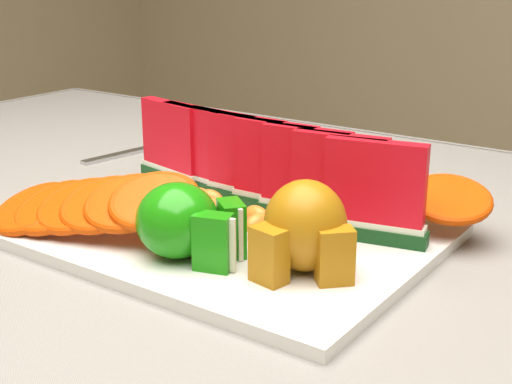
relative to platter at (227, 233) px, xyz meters
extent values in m
cube|color=#4B2F1E|center=(-0.04, -0.01, -0.03)|extent=(1.40, 0.90, 0.03)
cube|color=#4B2F1E|center=(-0.68, 0.38, -0.40)|extent=(0.06, 0.06, 0.72)
cube|color=gray|center=(-0.04, -0.01, -0.01)|extent=(1.52, 1.02, 0.01)
cube|color=gray|center=(-0.04, 0.50, -0.10)|extent=(1.52, 0.01, 0.20)
cube|color=silver|center=(0.00, 0.00, 0.00)|extent=(0.40, 0.30, 0.01)
ellipsoid|color=#1C8219|center=(0.01, -0.08, 0.04)|extent=(0.08, 0.08, 0.07)
cube|color=#1C8219|center=(0.05, -0.09, 0.03)|extent=(0.04, 0.03, 0.05)
cube|color=beige|center=(0.06, -0.09, 0.03)|extent=(0.03, 0.01, 0.05)
cube|color=#1C8219|center=(0.05, -0.05, 0.03)|extent=(0.04, 0.04, 0.05)
cube|color=beige|center=(0.05, -0.05, 0.03)|extent=(0.03, 0.02, 0.05)
ellipsoid|color=#987A0E|center=(0.12, -0.04, 0.05)|extent=(0.08, 0.08, 0.08)
cube|color=#987A0E|center=(0.11, -0.08, 0.03)|extent=(0.03, 0.02, 0.05)
cube|color=#987A0E|center=(0.15, -0.05, 0.03)|extent=(0.04, 0.04, 0.05)
cylinder|color=silver|center=(0.09, 0.20, 0.00)|extent=(0.22, 0.22, 0.01)
cube|color=silver|center=(-0.31, 0.18, 0.00)|extent=(0.04, 0.17, 0.00)
cube|color=silver|center=(-0.32, 0.27, 0.00)|extent=(0.01, 0.04, 0.00)
cube|color=silver|center=(-0.31, 0.27, 0.00)|extent=(0.01, 0.04, 0.00)
cube|color=silver|center=(-0.31, 0.27, 0.00)|extent=(0.01, 0.04, 0.00)
cube|color=#0D4109|center=(-0.15, 0.08, 0.01)|extent=(0.11, 0.04, 0.01)
cube|color=silver|center=(-0.15, 0.08, 0.02)|extent=(0.10, 0.04, 0.01)
cube|color=red|center=(-0.15, 0.08, 0.07)|extent=(0.10, 0.04, 0.08)
cube|color=#0D4109|center=(-0.11, 0.08, 0.01)|extent=(0.11, 0.04, 0.01)
cube|color=silver|center=(-0.11, 0.08, 0.02)|extent=(0.10, 0.03, 0.01)
cube|color=red|center=(-0.11, 0.08, 0.07)|extent=(0.10, 0.03, 0.08)
cube|color=#0D4109|center=(-0.07, 0.07, 0.01)|extent=(0.11, 0.03, 0.01)
cube|color=silver|center=(-0.07, 0.07, 0.02)|extent=(0.10, 0.03, 0.01)
cube|color=red|center=(-0.07, 0.07, 0.07)|extent=(0.10, 0.02, 0.08)
cube|color=#0D4109|center=(-0.03, 0.07, 0.01)|extent=(0.11, 0.02, 0.01)
cube|color=silver|center=(-0.03, 0.07, 0.02)|extent=(0.10, 0.02, 0.01)
cube|color=red|center=(-0.03, 0.07, 0.07)|extent=(0.10, 0.02, 0.08)
cube|color=#0D4109|center=(0.01, 0.06, 0.01)|extent=(0.11, 0.02, 0.01)
cube|color=silver|center=(0.01, 0.06, 0.02)|extent=(0.10, 0.02, 0.01)
cube|color=red|center=(0.01, 0.06, 0.07)|extent=(0.10, 0.02, 0.08)
cube|color=#0D4109|center=(0.05, 0.06, 0.01)|extent=(0.11, 0.03, 0.01)
cube|color=silver|center=(0.05, 0.06, 0.02)|extent=(0.10, 0.03, 0.01)
cube|color=red|center=(0.05, 0.06, 0.07)|extent=(0.10, 0.02, 0.08)
cube|color=#0D4109|center=(0.09, 0.06, 0.01)|extent=(0.11, 0.04, 0.01)
cube|color=silver|center=(0.09, 0.06, 0.02)|extent=(0.10, 0.03, 0.01)
cube|color=red|center=(0.09, 0.06, 0.07)|extent=(0.10, 0.03, 0.08)
cube|color=#0D4109|center=(0.13, 0.05, 0.01)|extent=(0.11, 0.04, 0.01)
cube|color=silver|center=(0.13, 0.05, 0.02)|extent=(0.10, 0.04, 0.01)
cube|color=red|center=(0.13, 0.05, 0.07)|extent=(0.10, 0.04, 0.08)
cylinder|color=#F13A00|center=(-0.17, -0.10, 0.02)|extent=(0.09, 0.09, 0.04)
torus|color=#DB5903|center=(-0.17, -0.10, 0.02)|extent=(0.11, 0.10, 0.04)
cylinder|color=#F13A00|center=(-0.14, -0.10, 0.03)|extent=(0.09, 0.08, 0.04)
torus|color=#DB5903|center=(-0.14, -0.10, 0.03)|extent=(0.10, 0.09, 0.04)
cylinder|color=#F13A00|center=(-0.11, -0.09, 0.03)|extent=(0.08, 0.08, 0.04)
torus|color=#DB5903|center=(-0.11, -0.09, 0.03)|extent=(0.09, 0.09, 0.04)
cylinder|color=#F13A00|center=(-0.09, -0.08, 0.04)|extent=(0.09, 0.09, 0.04)
torus|color=#DB5903|center=(-0.09, -0.08, 0.04)|extent=(0.10, 0.10, 0.04)
cylinder|color=#F13A00|center=(-0.06, -0.07, 0.04)|extent=(0.10, 0.10, 0.04)
torus|color=#DB5903|center=(-0.06, -0.07, 0.04)|extent=(0.11, 0.11, 0.04)
cylinder|color=#F13A00|center=(-0.04, -0.06, 0.04)|extent=(0.10, 0.10, 0.04)
torus|color=#DB5903|center=(-0.04, -0.06, 0.04)|extent=(0.12, 0.11, 0.04)
cylinder|color=#F13A00|center=(-0.11, 0.12, 0.02)|extent=(0.08, 0.08, 0.03)
torus|color=#DB5903|center=(-0.11, 0.12, 0.02)|extent=(0.09, 0.08, 0.03)
cylinder|color=#F13A00|center=(-0.06, 0.12, 0.02)|extent=(0.08, 0.08, 0.03)
torus|color=#DB5903|center=(-0.06, 0.12, 0.02)|extent=(0.09, 0.09, 0.03)
cylinder|color=#F13A00|center=(-0.01, 0.12, 0.03)|extent=(0.09, 0.09, 0.03)
torus|color=#DB5903|center=(-0.01, 0.12, 0.03)|extent=(0.10, 0.10, 0.03)
cylinder|color=#F13A00|center=(0.04, 0.12, 0.03)|extent=(0.09, 0.09, 0.03)
torus|color=#DB5903|center=(0.04, 0.12, 0.03)|extent=(0.10, 0.10, 0.03)
cylinder|color=#F13A00|center=(0.09, 0.12, 0.03)|extent=(0.10, 0.10, 0.03)
torus|color=#DB5903|center=(0.09, 0.12, 0.03)|extent=(0.11, 0.11, 0.03)
cylinder|color=#F13A00|center=(0.13, 0.12, 0.03)|extent=(0.10, 0.10, 0.03)
torus|color=#DB5903|center=(0.13, 0.12, 0.03)|extent=(0.11, 0.11, 0.03)
cylinder|color=#F13A00|center=(0.18, 0.12, 0.04)|extent=(0.10, 0.10, 0.03)
torus|color=#DB5903|center=(0.18, 0.12, 0.04)|extent=(0.12, 0.12, 0.03)
ellipsoid|color=orange|center=(-0.06, 0.03, 0.02)|extent=(0.03, 0.02, 0.02)
ellipsoid|color=orange|center=(-0.05, 0.03, 0.02)|extent=(0.03, 0.02, 0.02)
ellipsoid|color=orange|center=(-0.03, 0.01, 0.02)|extent=(0.03, 0.04, 0.02)
ellipsoid|color=orange|center=(-0.01, 0.02, 0.02)|extent=(0.04, 0.02, 0.02)
ellipsoid|color=orange|center=(0.03, 0.02, 0.02)|extent=(0.04, 0.03, 0.02)
ellipsoid|color=orange|center=(0.04, 0.00, 0.02)|extent=(0.02, 0.03, 0.02)
camera|label=1|loc=(0.41, -0.53, 0.26)|focal=50.00mm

